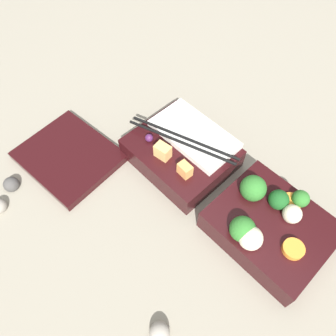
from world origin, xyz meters
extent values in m
plane|color=gray|center=(0.00, 0.00, 0.00)|extent=(3.00, 3.00, 0.00)
cube|color=black|center=(-0.10, 0.01, 0.02)|extent=(0.18, 0.15, 0.04)
sphere|color=#2D7028|center=(-0.11, -0.05, 0.05)|extent=(0.03, 0.03, 0.03)
sphere|color=#2D7028|center=(-0.08, 0.06, 0.05)|extent=(0.04, 0.04, 0.04)
sphere|color=#19511E|center=(-0.08, -0.02, 0.05)|extent=(0.03, 0.03, 0.03)
sphere|color=#2D7028|center=(-0.04, -0.01, 0.06)|extent=(0.04, 0.04, 0.04)
cylinder|color=orange|center=(-0.14, 0.03, 0.05)|extent=(0.03, 0.03, 0.01)
cylinder|color=orange|center=(-0.10, -0.04, 0.05)|extent=(0.04, 0.04, 0.01)
sphere|color=beige|center=(-0.09, 0.06, 0.05)|extent=(0.04, 0.04, 0.04)
sphere|color=beige|center=(-0.11, -0.02, 0.05)|extent=(0.03, 0.03, 0.03)
cube|color=black|center=(0.10, 0.01, 0.02)|extent=(0.18, 0.15, 0.04)
cube|color=white|center=(0.10, -0.02, 0.05)|extent=(0.15, 0.09, 0.01)
cube|color=#F4A356|center=(0.06, 0.05, 0.06)|extent=(0.02, 0.02, 0.02)
cube|color=#EAB266|center=(0.11, 0.05, 0.06)|extent=(0.03, 0.02, 0.03)
sphere|color=#4C1E4C|center=(0.15, 0.04, 0.05)|extent=(0.01, 0.01, 0.01)
cylinder|color=black|center=(0.10, 0.00, 0.06)|extent=(0.19, 0.07, 0.01)
cylinder|color=black|center=(0.10, 0.01, 0.06)|extent=(0.19, 0.07, 0.01)
cube|color=black|center=(0.25, 0.16, 0.01)|extent=(0.19, 0.16, 0.01)
sphere|color=gray|center=(-0.09, 0.24, 0.01)|extent=(0.03, 0.03, 0.03)
sphere|color=#474442|center=(0.27, 0.27, 0.01)|extent=(0.03, 0.03, 0.03)
camera|label=1|loc=(-0.14, 0.27, 0.50)|focal=35.00mm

